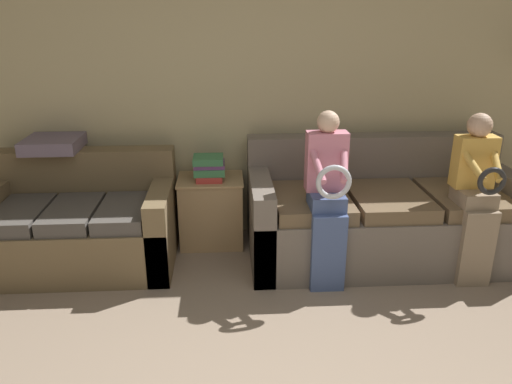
# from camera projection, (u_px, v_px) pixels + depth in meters

# --- Properties ---
(wall_back) EXTENTS (7.86, 0.06, 2.55)m
(wall_back) POSITION_uv_depth(u_px,v_px,m) (259.00, 89.00, 4.17)
(wall_back) COLOR #C6B789
(wall_back) RESTS_ON ground_plane
(couch_main) EXTENTS (2.12, 0.97, 0.92)m
(couch_main) POSITION_uv_depth(u_px,v_px,m) (381.00, 216.00, 4.02)
(couch_main) COLOR #70665B
(couch_main) RESTS_ON ground_plane
(couch_side) EXTENTS (1.46, 0.88, 0.84)m
(couch_side) POSITION_uv_depth(u_px,v_px,m) (80.00, 226.00, 3.90)
(couch_side) COLOR brown
(couch_side) RESTS_ON ground_plane
(child_left_seated) EXTENTS (0.29, 0.37, 1.26)m
(child_left_seated) POSITION_uv_depth(u_px,v_px,m) (327.00, 193.00, 3.49)
(child_left_seated) COLOR #475B8E
(child_left_seated) RESTS_ON ground_plane
(child_right_seated) EXTENTS (0.29, 0.37, 1.23)m
(child_right_seated) POSITION_uv_depth(u_px,v_px,m) (476.00, 191.00, 3.56)
(child_right_seated) COLOR gray
(child_right_seated) RESTS_ON ground_plane
(side_shelf) EXTENTS (0.54, 0.43, 0.58)m
(side_shelf) POSITION_uv_depth(u_px,v_px,m) (211.00, 210.00, 4.23)
(side_shelf) COLOR tan
(side_shelf) RESTS_ON ground_plane
(book_stack) EXTENTS (0.26, 0.31, 0.19)m
(book_stack) POSITION_uv_depth(u_px,v_px,m) (209.00, 168.00, 4.10)
(book_stack) COLOR #BC3833
(book_stack) RESTS_ON side_shelf
(throw_pillow) EXTENTS (0.43, 0.43, 0.10)m
(throw_pillow) POSITION_uv_depth(u_px,v_px,m) (53.00, 144.00, 3.97)
(throw_pillow) COLOR slate
(throw_pillow) RESTS_ON couch_side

